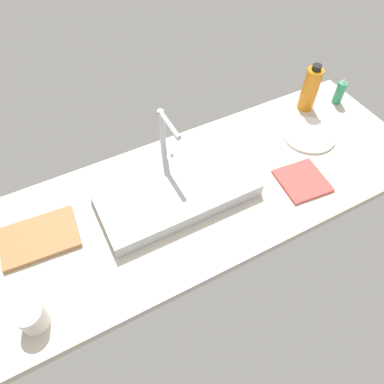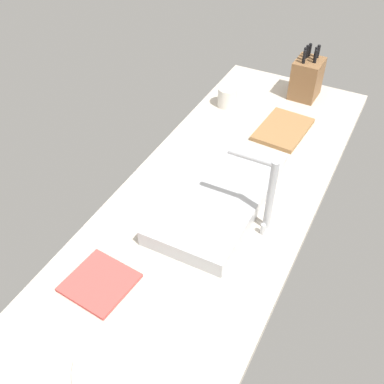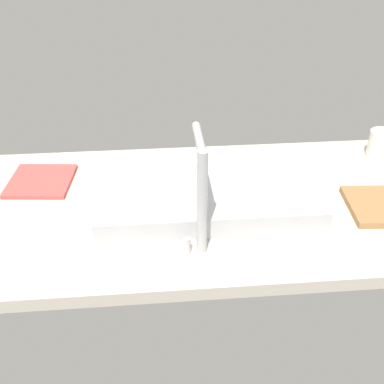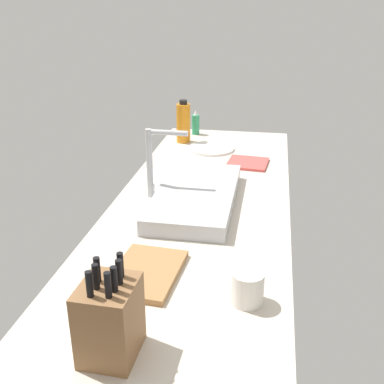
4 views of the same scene
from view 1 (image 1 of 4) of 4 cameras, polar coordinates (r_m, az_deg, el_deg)
countertop_slab at (r=136.92cm, az=-0.75°, el=-1.20°), size 197.91×65.89×3.50cm
sink_basin at (r=133.34cm, az=-2.51°, el=-0.04°), size 58.66×28.56×5.68cm
faucet at (r=134.67cm, az=-4.43°, el=8.96°), size 5.50×15.95×26.87cm
cutting_board at (r=135.37cm, az=-23.33°, el=-6.74°), size 27.20×19.69×1.80cm
soap_bottle at (r=185.71cm, az=22.68°, el=14.65°), size 4.24×4.24×13.60cm
water_bottle at (r=174.80cm, az=18.47°, el=15.47°), size 7.30×7.30×22.33cm
dinner_plate at (r=165.75cm, az=18.27°, el=8.72°), size 23.03×23.03×1.20cm
dish_towel at (r=146.24cm, az=17.32°, el=1.74°), size 19.37×19.54×1.20cm
coffee_mug at (r=118.88cm, az=-24.32°, el=-17.91°), size 8.41×8.41×8.70cm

